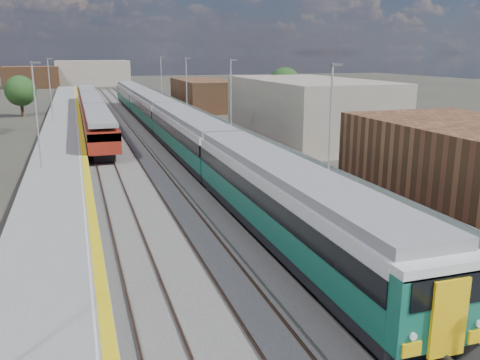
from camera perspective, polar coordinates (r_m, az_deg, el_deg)
ground at (r=55.81m, az=-9.95°, el=4.51°), size 320.00×320.00×0.00m
ballast_bed at (r=58.00m, az=-12.52°, el=4.77°), size 10.50×155.00×0.06m
tracks at (r=59.69m, az=-12.11°, el=5.13°), size 8.96×160.00×0.17m
platform_right at (r=59.08m, az=-5.23°, el=5.71°), size 4.70×155.00×8.52m
platform_left at (r=57.69m, az=-19.29°, el=4.76°), size 4.30×155.00×8.52m
buildings at (r=143.54m, az=-22.85°, el=13.66°), size 72.00×185.50×40.00m
green_train at (r=54.03m, az=-8.22°, el=6.83°), size 3.08×85.76×3.40m
red_train at (r=69.83m, az=-16.32°, el=7.73°), size 2.72×55.22×3.43m
tree_c at (r=81.08m, az=-23.44°, el=9.17°), size 4.39×4.39×5.95m
tree_d at (r=82.97m, az=5.03°, el=10.76°), size 5.10×5.10×6.91m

